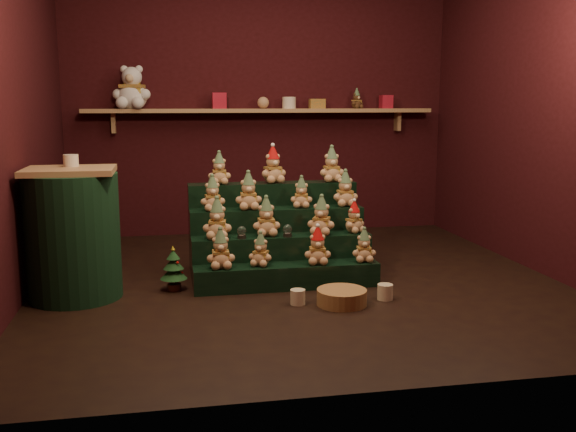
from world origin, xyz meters
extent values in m
plane|color=black|center=(0.00, 0.00, 0.00)|extent=(4.00, 4.00, 0.00)
cube|color=black|center=(0.00, 2.05, 1.40)|extent=(4.00, 0.10, 2.80)
cube|color=black|center=(0.00, -2.05, 1.40)|extent=(4.00, 0.10, 2.80)
cube|color=black|center=(-2.05, 0.00, 1.40)|extent=(0.10, 4.00, 2.80)
cube|color=black|center=(2.05, 0.00, 1.40)|extent=(0.10, 4.00, 2.80)
cube|color=#AA8155|center=(0.00, 1.87, 1.30)|extent=(3.60, 0.26, 0.04)
cube|color=#AA8155|center=(-1.50, 1.94, 1.18)|extent=(0.04, 0.12, 0.20)
cube|color=#AA8155|center=(1.50, 1.94, 1.18)|extent=(0.04, 0.12, 0.20)
cube|color=black|center=(-0.13, -0.18, 0.09)|extent=(1.40, 0.22, 0.18)
cube|color=black|center=(-0.13, 0.04, 0.18)|extent=(1.40, 0.22, 0.36)
cube|color=black|center=(-0.13, 0.26, 0.27)|extent=(1.40, 0.22, 0.54)
cube|color=black|center=(-0.13, 0.48, 0.36)|extent=(1.40, 0.22, 0.72)
cylinder|color=black|center=(-0.45, -0.02, 0.37)|extent=(0.07, 0.07, 0.03)
sphere|color=white|center=(-0.45, -0.02, 0.42)|extent=(0.07, 0.07, 0.07)
cylinder|color=black|center=(-0.09, -0.02, 0.37)|extent=(0.07, 0.07, 0.03)
sphere|color=white|center=(-0.09, -0.02, 0.42)|extent=(0.07, 0.07, 0.07)
cylinder|color=black|center=(0.22, -0.02, 0.37)|extent=(0.06, 0.06, 0.02)
sphere|color=white|center=(0.22, -0.02, 0.41)|extent=(0.06, 0.06, 0.06)
cube|color=#AA8155|center=(-1.65, -0.13, 0.91)|extent=(0.61, 0.51, 0.04)
cylinder|color=black|center=(-1.65, -0.13, 0.45)|extent=(0.65, 0.65, 0.89)
cylinder|color=beige|center=(-1.65, -0.03, 0.97)|extent=(0.11, 0.11, 0.08)
cylinder|color=#4B271A|center=(-0.96, -0.08, 0.02)|extent=(0.10, 0.10, 0.05)
cone|color=#13341A|center=(-0.96, -0.08, 0.14)|extent=(0.20, 0.20, 0.10)
cone|color=#13341A|center=(-0.96, -0.08, 0.21)|extent=(0.15, 0.15, 0.09)
cone|color=#13341A|center=(-0.96, -0.08, 0.27)|extent=(0.10, 0.10, 0.07)
cone|color=yellow|center=(-0.96, -0.08, 0.32)|extent=(0.03, 0.03, 0.03)
cylinder|color=beige|center=(-0.13, -0.59, 0.05)|extent=(0.10, 0.10, 0.10)
cylinder|color=beige|center=(0.51, -0.59, 0.06)|extent=(0.11, 0.11, 0.11)
cylinder|color=#A36D41|center=(0.17, -0.65, 0.05)|extent=(0.43, 0.43, 0.11)
cube|color=#B61C31|center=(-0.45, 1.85, 1.40)|extent=(0.14, 0.14, 0.16)
cylinder|color=beige|center=(0.28, 1.85, 1.38)|extent=(0.14, 0.14, 0.12)
cube|color=#B61C31|center=(1.33, 1.85, 1.39)|extent=(0.12, 0.12, 0.14)
sphere|color=tan|center=(0.01, 1.85, 1.38)|extent=(0.12, 0.12, 0.12)
cube|color=orange|center=(0.58, 1.85, 1.37)|extent=(0.16, 0.10, 0.10)
camera|label=1|loc=(-0.99, -4.77, 1.37)|focal=40.00mm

